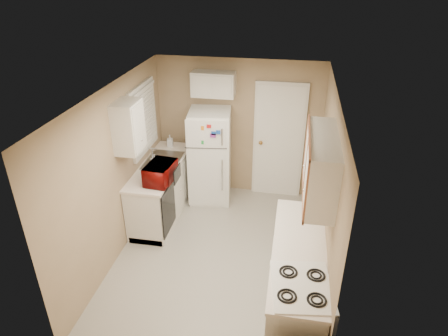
# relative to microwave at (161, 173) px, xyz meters

# --- Properties ---
(floor) EXTENTS (3.80, 3.80, 0.00)m
(floor) POSITION_rel_microwave_xyz_m (0.91, -0.38, -1.05)
(floor) COLOR beige
(floor) RESTS_ON ground
(ceiling) EXTENTS (3.80, 3.80, 0.00)m
(ceiling) POSITION_rel_microwave_xyz_m (0.91, -0.38, 1.35)
(ceiling) COLOR white
(ceiling) RESTS_ON floor
(wall_left) EXTENTS (3.80, 3.80, 0.00)m
(wall_left) POSITION_rel_microwave_xyz_m (-0.49, -0.38, 0.15)
(wall_left) COLOR tan
(wall_left) RESTS_ON floor
(wall_right) EXTENTS (3.80, 3.80, 0.00)m
(wall_right) POSITION_rel_microwave_xyz_m (2.31, -0.38, 0.15)
(wall_right) COLOR tan
(wall_right) RESTS_ON floor
(wall_back) EXTENTS (2.80, 2.80, 0.00)m
(wall_back) POSITION_rel_microwave_xyz_m (0.91, 1.52, 0.15)
(wall_back) COLOR tan
(wall_back) RESTS_ON floor
(wall_front) EXTENTS (2.80, 2.80, 0.00)m
(wall_front) POSITION_rel_microwave_xyz_m (0.91, -2.28, 0.15)
(wall_front) COLOR tan
(wall_front) RESTS_ON floor
(left_counter) EXTENTS (0.60, 1.80, 0.90)m
(left_counter) POSITION_rel_microwave_xyz_m (-0.19, 0.52, -0.60)
(left_counter) COLOR silver
(left_counter) RESTS_ON floor
(dishwasher) EXTENTS (0.03, 0.58, 0.72)m
(dishwasher) POSITION_rel_microwave_xyz_m (0.10, -0.08, -0.56)
(dishwasher) COLOR black
(dishwasher) RESTS_ON floor
(sink) EXTENTS (0.54, 0.74, 0.16)m
(sink) POSITION_rel_microwave_xyz_m (-0.19, 0.67, -0.19)
(sink) COLOR gray
(sink) RESTS_ON left_counter
(microwave) EXTENTS (0.54, 0.33, 0.35)m
(microwave) POSITION_rel_microwave_xyz_m (0.00, 0.00, 0.00)
(microwave) COLOR maroon
(microwave) RESTS_ON left_counter
(soap_bottle) EXTENTS (0.11, 0.11, 0.21)m
(soap_bottle) POSITION_rel_microwave_xyz_m (-0.24, 1.22, -0.05)
(soap_bottle) COLOR white
(soap_bottle) RESTS_ON left_counter
(window_blinds) EXTENTS (0.10, 0.98, 1.08)m
(window_blinds) POSITION_rel_microwave_xyz_m (-0.45, 0.67, 0.55)
(window_blinds) COLOR silver
(window_blinds) RESTS_ON wall_left
(upper_cabinet_left) EXTENTS (0.30, 0.45, 0.70)m
(upper_cabinet_left) POSITION_rel_microwave_xyz_m (-0.34, -0.16, 0.75)
(upper_cabinet_left) COLOR silver
(upper_cabinet_left) RESTS_ON wall_left
(refrigerator) EXTENTS (0.74, 0.73, 1.63)m
(refrigerator) POSITION_rel_microwave_xyz_m (0.49, 1.12, -0.24)
(refrigerator) COLOR white
(refrigerator) RESTS_ON floor
(cabinet_over_fridge) EXTENTS (0.70, 0.30, 0.40)m
(cabinet_over_fridge) POSITION_rel_microwave_xyz_m (0.51, 1.37, 0.95)
(cabinet_over_fridge) COLOR silver
(cabinet_over_fridge) RESTS_ON wall_back
(interior_door) EXTENTS (0.86, 0.06, 2.08)m
(interior_door) POSITION_rel_microwave_xyz_m (1.61, 1.48, -0.03)
(interior_door) COLOR white
(interior_door) RESTS_ON floor
(right_counter) EXTENTS (0.60, 2.00, 0.90)m
(right_counter) POSITION_rel_microwave_xyz_m (2.01, -1.18, -0.60)
(right_counter) COLOR silver
(right_counter) RESTS_ON floor
(stove) EXTENTS (0.68, 0.80, 0.88)m
(stove) POSITION_rel_microwave_xyz_m (2.04, -1.78, -0.61)
(stove) COLOR white
(stove) RESTS_ON floor
(upper_cabinet_right) EXTENTS (0.30, 1.20, 0.70)m
(upper_cabinet_right) POSITION_rel_microwave_xyz_m (2.16, -0.88, 0.75)
(upper_cabinet_right) COLOR silver
(upper_cabinet_right) RESTS_ON wall_right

